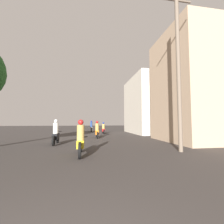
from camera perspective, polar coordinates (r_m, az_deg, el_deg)
name	(u,v)px	position (r m, az deg, el deg)	size (l,w,h in m)	color
motorcycle_yellow	(81,141)	(6.80, -11.89, -10.69)	(0.60, 2.02, 1.55)	black
motorcycle_black	(56,134)	(10.44, -20.63, -7.98)	(0.60, 1.90, 1.62)	black
motorcycle_orange	(97,131)	(13.91, -5.74, -7.21)	(0.60, 1.92, 1.55)	black
motorcycle_red	(103,129)	(18.56, -3.32, -6.48)	(0.60, 1.98, 1.43)	black
motorcycle_silver	(91,127)	(22.43, -7.91, -5.80)	(0.60, 2.10, 1.65)	black
building_right_near	(197,87)	(13.39, 29.67, 8.21)	(5.31, 5.45, 8.24)	tan
building_right_far	(148,106)	(20.36, 13.58, 2.35)	(4.61, 7.65, 7.19)	beige
utility_pole_near	(178,65)	(8.56, 23.95, 15.91)	(1.60, 0.20, 8.24)	#6B5B4C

